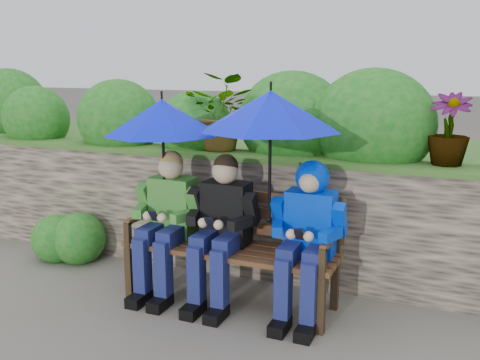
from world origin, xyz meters
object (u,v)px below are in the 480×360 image
at_px(boy_left, 167,217).
at_px(boy_middle, 221,223).
at_px(umbrella_left, 162,117).
at_px(park_bench, 233,239).
at_px(boy_right, 307,228).
at_px(umbrella_right, 271,111).

xyz_separation_m(boy_left, boy_middle, (0.46, -0.00, 0.00)).
distance_m(boy_left, umbrella_left, 0.76).
relative_size(boy_left, umbrella_left, 1.22).
xyz_separation_m(park_bench, boy_middle, (-0.07, -0.08, 0.13)).
relative_size(park_bench, boy_left, 1.44).
bearing_deg(boy_right, umbrella_left, 179.38).
relative_size(boy_left, boy_middle, 1.00).
relative_size(park_bench, umbrella_right, 1.65).
bearing_deg(park_bench, umbrella_right, -17.69).
bearing_deg(umbrella_left, boy_left, -41.65).
distance_m(park_bench, umbrella_left, 1.06).
bearing_deg(umbrella_right, umbrella_left, 176.63).
bearing_deg(umbrella_right, boy_middle, 176.19).
distance_m(park_bench, boy_left, 0.55).
bearing_deg(boy_left, park_bench, 8.21).
relative_size(park_bench, boy_right, 1.44).
xyz_separation_m(boy_left, umbrella_right, (0.85, -0.03, 0.84)).
bearing_deg(umbrella_right, boy_left, 178.23).
xyz_separation_m(park_bench, boy_right, (0.59, -0.06, 0.17)).
bearing_deg(boy_right, umbrella_right, -171.63).
bearing_deg(umbrella_left, boy_right, -0.62).
distance_m(boy_right, umbrella_right, 0.85).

